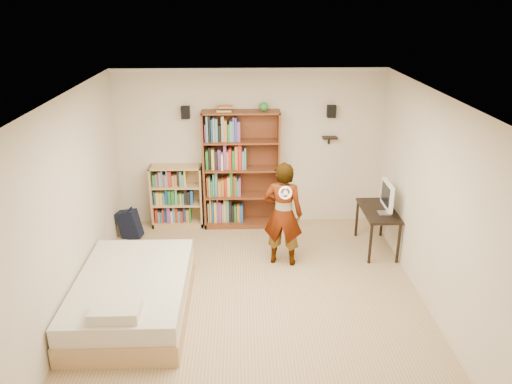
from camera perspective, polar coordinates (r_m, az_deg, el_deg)
ground at (r=6.83m, az=-0.25°, el=-12.03°), size 4.50×5.00×0.01m
room_shell at (r=6.04m, az=-0.28°, el=2.04°), size 4.52×5.02×2.71m
crown_molding at (r=5.80m, az=-0.29°, el=10.53°), size 4.50×5.00×0.06m
speaker_left at (r=8.33m, az=-8.06°, el=9.00°), size 0.14×0.12×0.20m
speaker_right at (r=8.42m, az=8.62°, el=9.10°), size 0.14×0.12×0.20m
wall_shelf at (r=8.53m, az=8.44°, el=6.16°), size 0.25×0.16×0.02m
tall_bookshelf at (r=8.47m, az=-1.69°, el=2.48°), size 1.28×0.37×2.03m
low_bookshelf at (r=8.72m, az=-9.02°, el=-0.49°), size 0.87×0.33×1.09m
computer_desk at (r=8.12m, az=13.63°, el=-4.16°), size 0.50×0.99×0.68m
imac at (r=7.77m, az=14.60°, el=-0.69°), size 0.14×0.51×0.50m
daybed at (r=6.59m, az=-13.95°, el=-10.88°), size 1.38×2.12×0.63m
person at (r=7.31m, az=3.10°, el=-2.55°), size 0.65×0.50×1.59m
wii_wheel at (r=6.86m, az=3.38°, el=-0.10°), size 0.19×0.07×0.19m
navy_bag at (r=8.56m, az=-14.25°, el=-3.53°), size 0.41×0.32×0.50m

